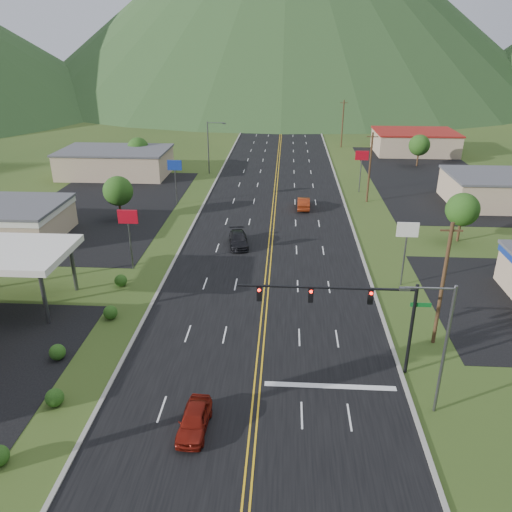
# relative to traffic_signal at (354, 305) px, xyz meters

# --- Properties ---
(traffic_signal) EXTENTS (13.10, 0.43, 7.00)m
(traffic_signal) POSITION_rel_traffic_signal_xyz_m (0.00, 0.00, 0.00)
(traffic_signal) COLOR black
(traffic_signal) RESTS_ON ground
(streetlight_east) EXTENTS (3.28, 0.25, 9.00)m
(streetlight_east) POSITION_rel_traffic_signal_xyz_m (4.70, -4.00, -0.15)
(streetlight_east) COLOR #59595E
(streetlight_east) RESTS_ON ground
(streetlight_west) EXTENTS (3.28, 0.25, 9.00)m
(streetlight_west) POSITION_rel_traffic_signal_xyz_m (-18.16, 56.00, -0.15)
(streetlight_west) COLOR #59595E
(streetlight_west) RESTS_ON ground
(gas_canopy) EXTENTS (10.00, 8.00, 5.30)m
(gas_canopy) POSITION_rel_traffic_signal_xyz_m (-28.48, 8.00, -0.46)
(gas_canopy) COLOR white
(gas_canopy) RESTS_ON ground
(building_west_mid) EXTENTS (14.40, 10.40, 4.10)m
(building_west_mid) POSITION_rel_traffic_signal_xyz_m (-38.48, 24.00, -3.06)
(building_west_mid) COLOR tan
(building_west_mid) RESTS_ON ground
(building_west_far) EXTENTS (18.40, 11.40, 4.50)m
(building_west_far) POSITION_rel_traffic_signal_xyz_m (-34.48, 54.00, -3.07)
(building_west_far) COLOR tan
(building_west_far) RESTS_ON ground
(building_east_mid) EXTENTS (14.40, 11.40, 4.30)m
(building_east_mid) POSITION_rel_traffic_signal_xyz_m (25.52, 41.00, -3.17)
(building_east_mid) COLOR tan
(building_east_mid) RESTS_ON ground
(building_east_far) EXTENTS (16.40, 12.40, 4.50)m
(building_east_far) POSITION_rel_traffic_signal_xyz_m (21.52, 76.00, -3.07)
(building_east_far) COLOR tan
(building_east_far) RESTS_ON ground
(pole_sign_west_a) EXTENTS (2.00, 0.18, 6.40)m
(pole_sign_west_a) POSITION_rel_traffic_signal_xyz_m (-20.48, 16.00, -0.28)
(pole_sign_west_a) COLOR #59595E
(pole_sign_west_a) RESTS_ON ground
(pole_sign_west_b) EXTENTS (2.00, 0.18, 6.40)m
(pole_sign_west_b) POSITION_rel_traffic_signal_xyz_m (-20.48, 38.00, -0.28)
(pole_sign_west_b) COLOR #59595E
(pole_sign_west_b) RESTS_ON ground
(pole_sign_east_a) EXTENTS (2.00, 0.18, 6.40)m
(pole_sign_east_a) POSITION_rel_traffic_signal_xyz_m (6.52, 14.00, -0.28)
(pole_sign_east_a) COLOR #59595E
(pole_sign_east_a) RESTS_ON ground
(pole_sign_east_b) EXTENTS (2.00, 0.18, 6.40)m
(pole_sign_east_b) POSITION_rel_traffic_signal_xyz_m (6.52, 46.00, -0.28)
(pole_sign_east_b) COLOR #59595E
(pole_sign_east_b) RESTS_ON ground
(tree_west_a) EXTENTS (3.84, 3.84, 5.82)m
(tree_west_a) POSITION_rel_traffic_signal_xyz_m (-26.48, 31.00, -1.44)
(tree_west_a) COLOR #382314
(tree_west_a) RESTS_ON ground
(tree_west_b) EXTENTS (3.84, 3.84, 5.82)m
(tree_west_b) POSITION_rel_traffic_signal_xyz_m (-31.48, 58.00, -1.44)
(tree_west_b) COLOR #382314
(tree_west_b) RESTS_ON ground
(tree_east_a) EXTENTS (3.84, 3.84, 5.82)m
(tree_east_a) POSITION_rel_traffic_signal_xyz_m (15.52, 26.00, -1.44)
(tree_east_a) COLOR #382314
(tree_east_a) RESTS_ON ground
(tree_east_b) EXTENTS (3.84, 3.84, 5.82)m
(tree_east_b) POSITION_rel_traffic_signal_xyz_m (19.52, 64.00, -1.44)
(tree_east_b) COLOR #382314
(tree_east_b) RESTS_ON ground
(utility_pole_a) EXTENTS (1.60, 0.28, 10.00)m
(utility_pole_a) POSITION_rel_traffic_signal_xyz_m (7.02, 4.00, -0.20)
(utility_pole_a) COLOR #382314
(utility_pole_a) RESTS_ON ground
(utility_pole_b) EXTENTS (1.60, 0.28, 10.00)m
(utility_pole_b) POSITION_rel_traffic_signal_xyz_m (7.02, 41.00, -0.20)
(utility_pole_b) COLOR #382314
(utility_pole_b) RESTS_ON ground
(utility_pole_c) EXTENTS (1.60, 0.28, 10.00)m
(utility_pole_c) POSITION_rel_traffic_signal_xyz_m (7.02, 81.00, -0.20)
(utility_pole_c) COLOR #382314
(utility_pole_c) RESTS_ON ground
(utility_pole_d) EXTENTS (1.60, 0.28, 10.00)m
(utility_pole_d) POSITION_rel_traffic_signal_xyz_m (7.02, 121.00, -0.20)
(utility_pole_d) COLOR #382314
(utility_pole_d) RESTS_ON ground
(car_red_near) EXTENTS (1.86, 4.27, 1.43)m
(car_red_near) POSITION_rel_traffic_signal_xyz_m (-10.04, -6.65, -4.61)
(car_red_near) COLOR maroon
(car_red_near) RESTS_ON ground
(car_dark_mid) EXTENTS (2.88, 5.35, 1.47)m
(car_dark_mid) POSITION_rel_traffic_signal_xyz_m (-10.15, 22.89, -4.59)
(car_dark_mid) COLOR black
(car_dark_mid) RESTS_ON ground
(car_red_far) EXTENTS (1.76, 4.85, 1.59)m
(car_red_far) POSITION_rel_traffic_signal_xyz_m (-2.34, 37.11, -4.54)
(car_red_far) COLOR maroon
(car_red_far) RESTS_ON ground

